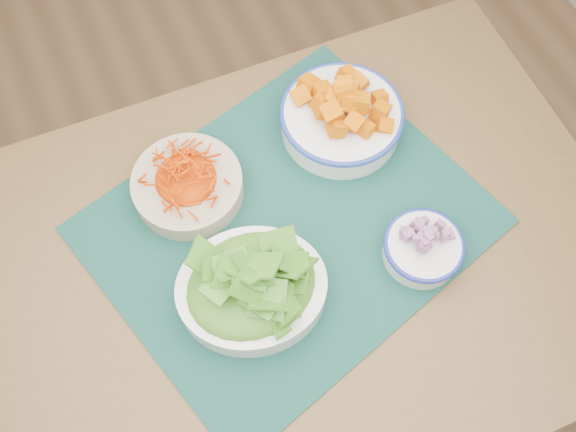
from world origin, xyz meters
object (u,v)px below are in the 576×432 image
(carrot_bowl, at_px, (187,182))
(lettuce_bowl, at_px, (251,284))
(placemat, at_px, (288,225))
(squash_bowl, at_px, (342,112))
(table, at_px, (274,289))
(onion_bowl, at_px, (423,247))

(carrot_bowl, distance_m, lettuce_bowl, 0.21)
(placemat, relative_size, lettuce_bowl, 2.19)
(squash_bowl, bearing_deg, placemat, -141.01)
(carrot_bowl, height_order, squash_bowl, squash_bowl)
(table, height_order, lettuce_bowl, lettuce_bowl)
(placemat, xyz_separation_m, carrot_bowl, (-0.12, 0.12, 0.03))
(placemat, xyz_separation_m, squash_bowl, (0.16, 0.13, 0.05))
(squash_bowl, distance_m, lettuce_bowl, 0.34)
(table, xyz_separation_m, lettuce_bowl, (-0.05, -0.03, 0.16))
(table, distance_m, squash_bowl, 0.32)
(squash_bowl, distance_m, onion_bowl, 0.26)
(squash_bowl, relative_size, onion_bowl, 1.51)
(squash_bowl, bearing_deg, onion_bowl, -88.30)
(lettuce_bowl, relative_size, onion_bowl, 1.77)
(placemat, distance_m, lettuce_bowl, 0.14)
(carrot_bowl, bearing_deg, squash_bowl, 1.42)
(table, bearing_deg, onion_bowl, -17.80)
(onion_bowl, bearing_deg, placemat, 140.98)
(placemat, bearing_deg, lettuce_bowl, -154.29)
(lettuce_bowl, xyz_separation_m, onion_bowl, (0.27, -0.05, -0.02))
(squash_bowl, xyz_separation_m, lettuce_bowl, (-0.26, -0.22, 0.00))
(carrot_bowl, distance_m, onion_bowl, 0.39)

